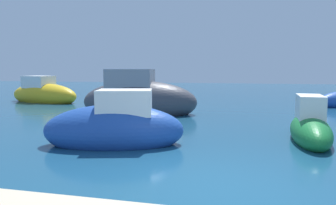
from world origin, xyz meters
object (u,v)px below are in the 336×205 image
moored_boat_3 (310,128)px  moored_boat_4 (115,128)px  moored_boat_2 (139,100)px  moored_boat_1 (43,94)px

moored_boat_3 → moored_boat_4: 5.64m
moored_boat_2 → moored_boat_1: bearing=149.0°
moored_boat_2 → moored_boat_4: (1.21, -5.72, -0.18)m
moored_boat_1 → moored_boat_3: 15.88m
moored_boat_1 → moored_boat_3: moored_boat_1 is taller
moored_boat_2 → moored_boat_3: bearing=-37.0°
moored_boat_3 → moored_boat_4: (-5.36, -1.75, 0.10)m
moored_boat_2 → moored_boat_3: size_ratio=1.64×
moored_boat_3 → moored_boat_4: moored_boat_4 is taller
moored_boat_2 → moored_boat_4: 5.85m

